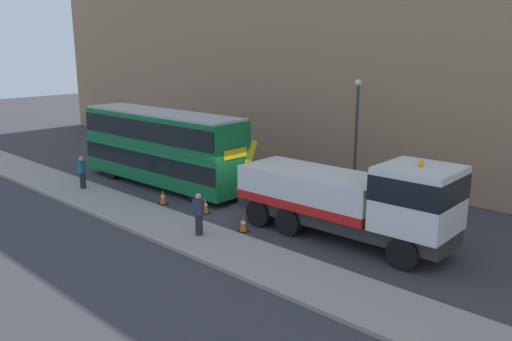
# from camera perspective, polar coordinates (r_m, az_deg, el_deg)

# --- Properties ---
(ground_plane) EXTENTS (120.00, 120.00, 0.00)m
(ground_plane) POSITION_cam_1_polar(r_m,az_deg,el_deg) (24.66, -0.98, -4.18)
(ground_plane) COLOR #38383D
(near_kerb) EXTENTS (60.00, 2.80, 0.15)m
(near_kerb) POSITION_cam_1_polar(r_m,az_deg,el_deg) (22.01, -8.71, -6.39)
(near_kerb) COLOR gray
(near_kerb) RESTS_ON ground_plane
(building_facade) EXTENTS (60.00, 1.50, 16.00)m
(building_facade) POSITION_cam_1_polar(r_m,az_deg,el_deg) (29.98, 10.54, 14.43)
(building_facade) COLOR #9E7A5B
(building_facade) RESTS_ON ground_plane
(recovery_tow_truck) EXTENTS (10.18, 2.93, 3.67)m
(recovery_tow_truck) POSITION_cam_1_polar(r_m,az_deg,el_deg) (20.57, 10.31, -2.94)
(recovery_tow_truck) COLOR #2D2D2D
(recovery_tow_truck) RESTS_ON ground_plane
(double_decker_bus) EXTENTS (11.11, 2.90, 4.06)m
(double_decker_bus) POSITION_cam_1_polar(r_m,az_deg,el_deg) (28.66, -10.24, 2.74)
(double_decker_bus) COLOR #146B38
(double_decker_bus) RESTS_ON ground_plane
(pedestrian_onlooker) EXTENTS (0.40, 0.47, 1.71)m
(pedestrian_onlooker) POSITION_cam_1_polar(r_m,az_deg,el_deg) (28.81, -18.45, -0.23)
(pedestrian_onlooker) COLOR #232333
(pedestrian_onlooker) RESTS_ON near_kerb
(pedestrian_bystander) EXTENTS (0.46, 0.38, 1.71)m
(pedestrian_bystander) POSITION_cam_1_polar(r_m,az_deg,el_deg) (20.83, -6.28, -4.82)
(pedestrian_bystander) COLOR #232333
(pedestrian_bystander) RESTS_ON near_kerb
(traffic_cone_near_bus) EXTENTS (0.36, 0.36, 0.72)m
(traffic_cone_near_bus) POSITION_cam_1_polar(r_m,az_deg,el_deg) (25.61, -10.12, -2.92)
(traffic_cone_near_bus) COLOR orange
(traffic_cone_near_bus) RESTS_ON ground_plane
(traffic_cone_midway) EXTENTS (0.36, 0.36, 0.72)m
(traffic_cone_midway) POSITION_cam_1_polar(r_m,az_deg,el_deg) (24.00, -5.56, -3.91)
(traffic_cone_midway) COLOR orange
(traffic_cone_midway) RESTS_ON ground_plane
(traffic_cone_near_truck) EXTENTS (0.36, 0.36, 0.72)m
(traffic_cone_near_truck) POSITION_cam_1_polar(r_m,az_deg,el_deg) (21.63, -1.39, -5.84)
(traffic_cone_near_truck) COLOR orange
(traffic_cone_near_truck) RESTS_ON ground_plane
(street_lamp) EXTENTS (0.36, 0.36, 5.83)m
(street_lamp) POSITION_cam_1_polar(r_m,az_deg,el_deg) (27.41, 10.92, 4.85)
(street_lamp) COLOR #38383D
(street_lamp) RESTS_ON ground_plane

